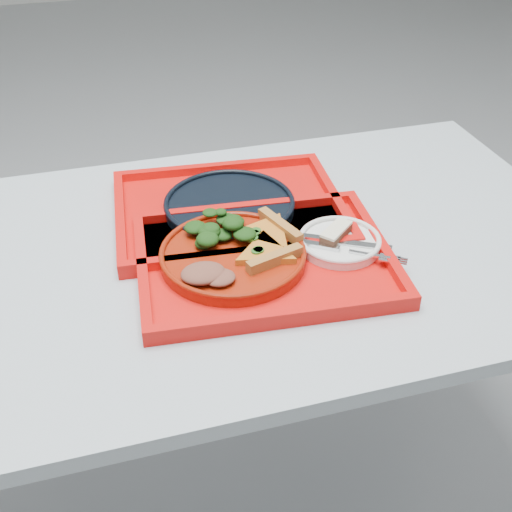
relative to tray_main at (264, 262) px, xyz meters
name	(u,v)px	position (x,y,z in m)	size (l,w,h in m)	color
ground	(198,497)	(-0.15, 0.07, -0.76)	(10.00, 10.00, 0.00)	#93959B
table	(179,288)	(-0.15, 0.07, -0.08)	(1.60, 0.80, 0.75)	silver
tray_main	(264,262)	(0.00, 0.00, 0.00)	(0.45, 0.35, 0.01)	red
tray_far	(230,212)	(-0.02, 0.18, 0.00)	(0.45, 0.35, 0.01)	red
dinner_plate	(233,257)	(-0.06, 0.01, 0.02)	(0.26, 0.26, 0.02)	maroon
side_plate	(340,243)	(0.14, 0.00, 0.01)	(0.15, 0.15, 0.01)	white
navy_plate	(229,206)	(-0.02, 0.18, 0.01)	(0.26, 0.26, 0.02)	black
pizza_slice_a	(265,250)	(0.00, -0.01, 0.03)	(0.12, 0.11, 0.02)	gold
pizza_slice_b	(266,231)	(0.02, 0.05, 0.03)	(0.13, 0.11, 0.02)	gold
salad_heap	(216,223)	(-0.07, 0.08, 0.05)	(0.10, 0.09, 0.05)	black
meat_portion	(203,273)	(-0.12, -0.05, 0.04)	(0.08, 0.06, 0.02)	brown
dessert_bar	(336,233)	(0.14, 0.01, 0.03)	(0.08, 0.07, 0.02)	#472517
knife	(341,241)	(0.14, -0.01, 0.02)	(0.18, 0.02, 0.01)	silver
fork	(348,250)	(0.14, -0.04, 0.02)	(0.18, 0.02, 0.01)	silver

